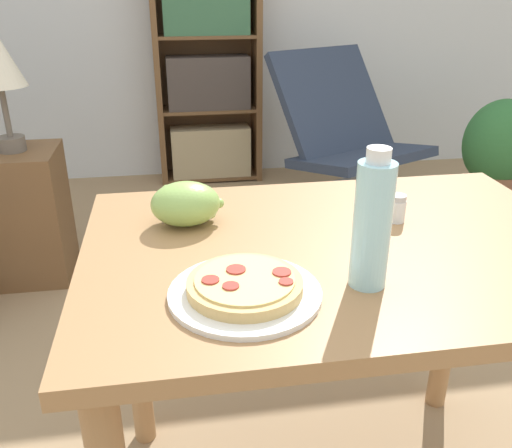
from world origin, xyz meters
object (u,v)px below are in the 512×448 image
at_px(salt_shaker, 397,208).
at_px(potted_plant_floor, 500,150).
at_px(drink_bottle, 372,223).
at_px(bookshelf, 208,79).
at_px(pizza_on_plate, 245,288).
at_px(side_table, 25,215).
at_px(grape_bunch, 186,204).
at_px(lounge_chair_far, 348,164).

distance_m(salt_shaker, potted_plant_floor, 2.27).
xyz_separation_m(drink_bottle, bookshelf, (-0.07, 2.71, -0.21)).
distance_m(pizza_on_plate, drink_bottle, 0.24).
height_order(salt_shaker, side_table, salt_shaker).
height_order(grape_bunch, salt_shaker, grape_bunch).
bearing_deg(pizza_on_plate, side_table, 116.28).
bearing_deg(drink_bottle, side_table, 122.49).
bearing_deg(salt_shaker, lounge_chair_far, 74.25).
bearing_deg(potted_plant_floor, grape_bunch, -137.86).
bearing_deg(side_table, salt_shaker, -48.63).
bearing_deg(bookshelf, drink_bottle, -88.62).
distance_m(drink_bottle, side_table, 1.90).
bearing_deg(pizza_on_plate, salt_shaker, 34.28).
distance_m(side_table, potted_plant_floor, 2.56).
height_order(bookshelf, potted_plant_floor, bookshelf).
bearing_deg(salt_shaker, bookshelf, 95.11).
bearing_deg(potted_plant_floor, drink_bottle, -128.10).
relative_size(drink_bottle, lounge_chair_far, 0.26).
xyz_separation_m(salt_shaker, lounge_chair_far, (0.50, 1.76, -0.49)).
bearing_deg(drink_bottle, salt_shaker, 57.92).
distance_m(lounge_chair_far, bookshelf, 1.07).
bearing_deg(potted_plant_floor, pizza_on_plate, -131.69).
height_order(pizza_on_plate, drink_bottle, drink_bottle).
height_order(salt_shaker, lounge_chair_far, lounge_chair_far).
relative_size(grape_bunch, bookshelf, 0.11).
height_order(grape_bunch, lounge_chair_far, lounge_chair_far).
bearing_deg(lounge_chair_far, side_table, 171.51).
bearing_deg(side_table, grape_bunch, -61.14).
bearing_deg(lounge_chair_far, potted_plant_floor, -26.83).
xyz_separation_m(grape_bunch, drink_bottle, (0.30, -0.30, 0.07)).
height_order(lounge_chair_far, bookshelf, bookshelf).
height_order(drink_bottle, potted_plant_floor, drink_bottle).
height_order(salt_shaker, potted_plant_floor, salt_shaker).
distance_m(salt_shaker, bookshelf, 2.48).
bearing_deg(bookshelf, pizza_on_plate, -93.17).
bearing_deg(grape_bunch, potted_plant_floor, 42.14).
height_order(pizza_on_plate, side_table, pizza_on_plate).
height_order(drink_bottle, bookshelf, bookshelf).
bearing_deg(drink_bottle, lounge_chair_far, 72.02).
relative_size(drink_bottle, potted_plant_floor, 0.39).
relative_size(grape_bunch, side_table, 0.27).
xyz_separation_m(pizza_on_plate, drink_bottle, (0.22, 0.01, 0.10)).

